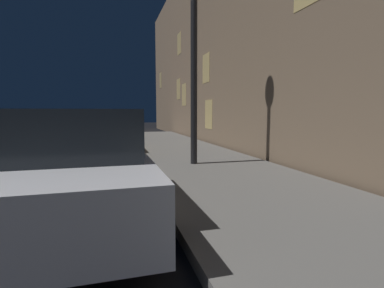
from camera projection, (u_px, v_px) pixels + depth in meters
name	position (u px, v px, depth m)	size (l,w,h in m)	color
car_white	(75.00, 163.00, 3.90)	(2.03, 4.44, 1.43)	silver
car_yellow_cab	(96.00, 133.00, 9.66)	(2.13, 4.45, 1.43)	gold
car_red	(101.00, 125.00, 15.96)	(2.25, 4.29, 1.43)	maroon
street_lamp	(194.00, 15.00, 6.78)	(0.44, 0.44, 5.25)	black
building_mid	(331.00, 16.00, 9.64)	(6.37, 11.88, 9.14)	#8C7259
building_far	(227.00, 68.00, 20.90)	(8.48, 11.94, 9.06)	#8C7259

